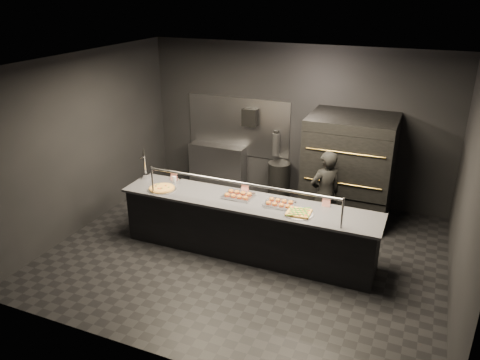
{
  "coord_description": "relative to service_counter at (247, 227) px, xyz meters",
  "views": [
    {
      "loc": [
        2.39,
        -6.04,
        4.01
      ],
      "look_at": [
        -0.21,
        0.2,
        1.16
      ],
      "focal_mm": 35.0,
      "sensor_mm": 36.0,
      "label": 1
    }
  ],
  "objects": [
    {
      "name": "fire_extinguisher",
      "position": [
        -0.35,
        2.4,
        0.6
      ],
      "size": [
        0.14,
        0.14,
        0.51
      ],
      "color": "#B2B2B7",
      "rests_on": "room"
    },
    {
      "name": "beer_tap",
      "position": [
        -1.95,
        0.17,
        0.62
      ],
      "size": [
        0.15,
        0.21,
        0.56
      ],
      "color": "silver",
      "rests_on": "service_counter"
    },
    {
      "name": "prep_shelf",
      "position": [
        -1.6,
        2.32,
        -0.01
      ],
      "size": [
        1.2,
        0.35,
        0.9
      ],
      "primitive_type": "cube",
      "color": "#99999E",
      "rests_on": "ground"
    },
    {
      "name": "slider_tray_a",
      "position": [
        -0.19,
        0.08,
        0.48
      ],
      "size": [
        0.48,
        0.37,
        0.07
      ],
      "color": "silver",
      "rests_on": "service_counter"
    },
    {
      "name": "pizza_oven",
      "position": [
        1.2,
        1.9,
        0.5
      ],
      "size": [
        1.5,
        1.23,
        1.91
      ],
      "color": "black",
      "rests_on": "ground"
    },
    {
      "name": "room",
      "position": [
        -0.02,
        0.05,
        1.03
      ],
      "size": [
        6.04,
        6.0,
        3.0
      ],
      "color": "black",
      "rests_on": "ground"
    },
    {
      "name": "towel_dispenser",
      "position": [
        -0.9,
        2.39,
        1.09
      ],
      "size": [
        0.3,
        0.2,
        0.35
      ],
      "primitive_type": "cube",
      "color": "black",
      "rests_on": "room"
    },
    {
      "name": "worker",
      "position": [
        0.97,
        1.04,
        0.3
      ],
      "size": [
        0.66,
        0.64,
        1.53
      ],
      "primitive_type": "imported",
      "rotation": [
        0.0,
        0.0,
        3.87
      ],
      "color": "black",
      "rests_on": "ground"
    },
    {
      "name": "round_pizza",
      "position": [
        -1.45,
        -0.12,
        0.47
      ],
      "size": [
        0.48,
        0.48,
        0.03
      ],
      "color": "silver",
      "rests_on": "service_counter"
    },
    {
      "name": "trash_bin",
      "position": [
        -0.2,
        2.22,
        -0.09
      ],
      "size": [
        0.44,
        0.44,
        0.74
      ],
      "primitive_type": "cylinder",
      "color": "black",
      "rests_on": "ground"
    },
    {
      "name": "slider_tray_b",
      "position": [
        0.5,
        0.05,
        0.48
      ],
      "size": [
        0.51,
        0.42,
        0.07
      ],
      "color": "silver",
      "rests_on": "service_counter"
    },
    {
      "name": "tent_cards",
      "position": [
        -0.15,
        0.28,
        0.53
      ],
      "size": [
        2.73,
        0.04,
        0.15
      ],
      "color": "white",
      "rests_on": "service_counter"
    },
    {
      "name": "square_pizza",
      "position": [
        0.85,
        -0.12,
        0.47
      ],
      "size": [
        0.43,
        0.43,
        0.05
      ],
      "color": "silver",
      "rests_on": "service_counter"
    },
    {
      "name": "condiment_jar",
      "position": [
        -1.37,
        0.2,
        0.51
      ],
      "size": [
        0.16,
        0.06,
        0.11
      ],
      "color": "silver",
      "rests_on": "service_counter"
    },
    {
      "name": "service_counter",
      "position": [
        0.0,
        0.0,
        0.0
      ],
      "size": [
        4.1,
        0.78,
        1.37
      ],
      "color": "black",
      "rests_on": "ground"
    }
  ]
}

